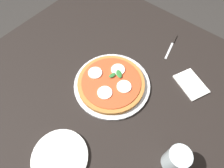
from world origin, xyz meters
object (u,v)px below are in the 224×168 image
Objects in this scene: napkin at (191,84)px; knife at (172,43)px; pizza at (111,83)px; dining_table at (111,103)px; plate_white at (60,157)px; serving_tray at (112,85)px; glass_cup at (176,159)px.

napkin is 0.23m from knife.
napkin is at bearing 40.28° from pizza.
plate_white is at bearing -85.34° from dining_table.
dining_table is at bearing -133.93° from napkin.
serving_tray is 2.75× the size of glass_cup.
plate_white is 1.68× the size of glass_cup.
knife is (0.08, 0.36, -0.02)m from pizza.
dining_table is 0.40m from knife.
plate_white is (0.05, -0.33, 0.00)m from serving_tray.
glass_cup is at bearing -60.13° from knife.
napkin is at bearing -40.35° from knife.
dining_table is at bearing -48.66° from pizza.
serving_tray is 0.02m from pizza.
glass_cup is (0.32, -0.08, 0.15)m from dining_table.
plate_white reaches higher than serving_tray.
serving_tray is 0.33m from plate_white.
plate_white is at bearing -142.95° from glass_cup.
napkin is at bearing 39.86° from serving_tray.
dining_table is 0.11m from serving_tray.
glass_cup reaches higher than plate_white.
glass_cup reaches higher than dining_table.
serving_tray is at bearing 73.71° from pizza.
plate_white is 0.37m from glass_cup.
napkin is 0.82× the size of knife.
dining_table is at bearing -98.14° from knife.
pizza is (-0.00, -0.00, 0.02)m from serving_tray.
pizza reaches higher than napkin.
dining_table is 0.36m from glass_cup.
knife is at bearing 139.65° from napkin.
pizza is 2.39× the size of glass_cup.
knife is 0.54m from glass_cup.
plate_white reaches higher than napkin.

